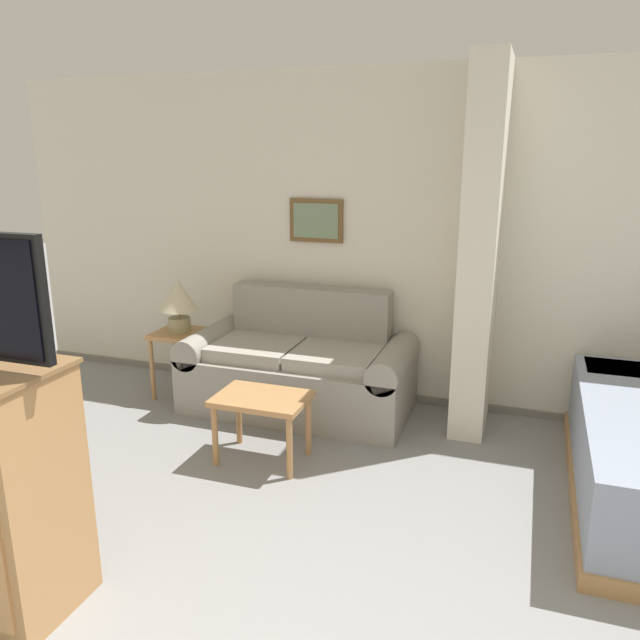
{
  "coord_description": "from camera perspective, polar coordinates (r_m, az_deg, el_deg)",
  "views": [
    {
      "loc": [
        0.74,
        -1.02,
        1.99
      ],
      "look_at": [
        -0.39,
        2.24,
        1.05
      ],
      "focal_mm": 35.0,
      "sensor_mm": 36.0,
      "label": 1
    }
  ],
  "objects": [
    {
      "name": "couch",
      "position": [
        4.92,
        -1.89,
        -4.43
      ],
      "size": [
        1.76,
        0.84,
        0.93
      ],
      "color": "gray",
      "rests_on": "ground_plane"
    },
    {
      "name": "wall_back",
      "position": [
        4.91,
        10.3,
        6.88
      ],
      "size": [
        7.36,
        0.16,
        2.6
      ],
      "color": "silver",
      "rests_on": "ground_plane"
    },
    {
      "name": "wall_partition_pillar",
      "position": [
        4.51,
        14.43,
        5.98
      ],
      "size": [
        0.24,
        0.61,
        2.6
      ],
      "color": "silver",
      "rests_on": "ground_plane"
    },
    {
      "name": "coffee_table",
      "position": [
        4.11,
        -5.33,
        -7.83
      ],
      "size": [
        0.6,
        0.42,
        0.45
      ],
      "color": "#B27F4C",
      "rests_on": "ground_plane"
    },
    {
      "name": "side_table",
      "position": [
        5.27,
        -12.6,
        -2.11
      ],
      "size": [
        0.41,
        0.41,
        0.55
      ],
      "color": "#B27F4C",
      "rests_on": "ground_plane"
    },
    {
      "name": "table_lamp",
      "position": [
        5.17,
        -12.84,
        1.93
      ],
      "size": [
        0.32,
        0.32,
        0.44
      ],
      "color": "tan",
      "rests_on": "side_table"
    }
  ]
}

